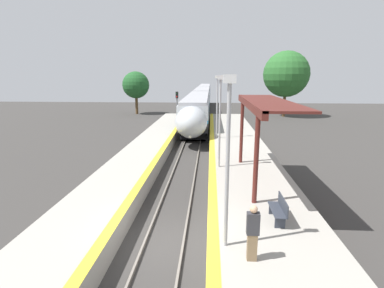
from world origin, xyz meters
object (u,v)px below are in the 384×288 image
at_px(person_waiting, 253,232).
at_px(lamppost_far, 217,103).
at_px(lamppost_near, 228,153).
at_px(platform_bench, 279,209).
at_px(railway_signal, 177,108).
at_px(train, 202,97).
at_px(lamppost_mid, 220,116).

distance_m(person_waiting, lamppost_far, 17.60).
bearing_deg(lamppost_near, person_waiting, -45.23).
relative_size(platform_bench, person_waiting, 0.85).
distance_m(platform_bench, lamppost_far, 15.33).
bearing_deg(lamppost_near, railway_signal, 99.97).
bearing_deg(train, lamppost_far, -86.11).
bearing_deg(lamppost_near, train, 92.56).
xyz_separation_m(train, person_waiting, (2.90, -49.55, -0.37)).
bearing_deg(lamppost_mid, lamppost_near, -90.00).
xyz_separation_m(train, platform_bench, (4.22, -47.08, -0.79)).
bearing_deg(person_waiting, lamppost_near, 134.77).
relative_size(train, lamppost_near, 12.90).
relative_size(person_waiting, lamppost_near, 0.32).
xyz_separation_m(railway_signal, lamppost_far, (4.16, -6.93, 1.20)).
distance_m(train, railway_signal, 25.25).
bearing_deg(railway_signal, lamppost_far, -59.04).
xyz_separation_m(person_waiting, lamppost_near, (-0.72, 0.73, 2.13)).
bearing_deg(platform_bench, train, 95.12).
xyz_separation_m(person_waiting, lamppost_mid, (-0.72, 9.09, 2.13)).
bearing_deg(lamppost_far, platform_bench, -82.25).
relative_size(person_waiting, railway_signal, 0.38).
height_order(lamppost_near, lamppost_mid, same).
relative_size(platform_bench, lamppost_mid, 0.28).
relative_size(train, platform_bench, 46.80).
bearing_deg(lamppost_near, platform_bench, 40.64).
distance_m(platform_bench, lamppost_near, 3.70).
bearing_deg(person_waiting, platform_bench, 62.04).
xyz_separation_m(lamppost_mid, lamppost_far, (0.00, 8.37, 0.00)).
distance_m(train, platform_bench, 47.27).
xyz_separation_m(lamppost_near, lamppost_mid, (0.00, 8.37, 0.00)).
height_order(train, person_waiting, train).
distance_m(lamppost_near, lamppost_mid, 8.37).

